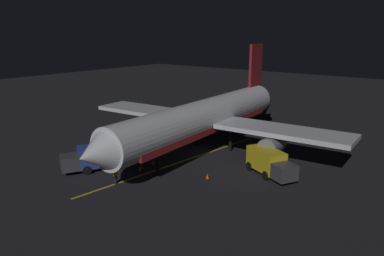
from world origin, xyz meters
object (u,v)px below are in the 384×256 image
at_px(airliner, 205,118).
at_px(baggage_truck, 93,158).
at_px(ground_crew_worker, 115,175).
at_px(catering_truck, 269,163).
at_px(traffic_cone_near_right, 207,176).
at_px(traffic_cone_under_wing, 140,169).
at_px(traffic_cone_near_left, 141,166).
at_px(traffic_cone_far, 153,163).

bearing_deg(airliner, baggage_truck, 65.46).
distance_m(baggage_truck, ground_crew_worker, 4.78).
bearing_deg(airliner, catering_truck, 166.72).
bearing_deg(traffic_cone_near_right, traffic_cone_under_wing, 21.67).
relative_size(catering_truck, traffic_cone_near_right, 11.34).
relative_size(catering_truck, traffic_cone_under_wing, 11.34).
height_order(catering_truck, traffic_cone_under_wing, catering_truck).
relative_size(traffic_cone_near_left, traffic_cone_near_right, 1.00).
distance_m(baggage_truck, traffic_cone_near_right, 12.14).
height_order(airliner, traffic_cone_far, airliner).
height_order(baggage_truck, ground_crew_worker, baggage_truck).
bearing_deg(traffic_cone_near_right, traffic_cone_near_left, 15.34).
xyz_separation_m(airliner, baggage_truck, (5.58, 12.21, -2.87)).
xyz_separation_m(traffic_cone_near_left, traffic_cone_far, (-0.23, -1.55, 0.00)).
bearing_deg(ground_crew_worker, baggage_truck, -12.83).
bearing_deg(ground_crew_worker, traffic_cone_under_wing, -81.47).
relative_size(airliner, catering_truck, 6.01).
xyz_separation_m(catering_truck, traffic_cone_near_left, (11.57, 6.54, -1.06)).
bearing_deg(catering_truck, ground_crew_worker, 46.18).
bearing_deg(traffic_cone_near_left, traffic_cone_far, -98.44).
xyz_separation_m(airliner, catering_truck, (-9.62, 2.27, -2.89)).
bearing_deg(airliner, traffic_cone_near_left, 77.54).
xyz_separation_m(ground_crew_worker, traffic_cone_under_wing, (0.56, -3.75, -0.64)).
distance_m(airliner, ground_crew_worker, 13.71).
bearing_deg(catering_truck, traffic_cone_under_wing, 33.09).
distance_m(traffic_cone_near_left, traffic_cone_near_right, 7.46).
xyz_separation_m(traffic_cone_near_right, traffic_cone_under_wing, (6.75, 2.68, 0.00)).
distance_m(baggage_truck, traffic_cone_far, 6.37).
bearing_deg(traffic_cone_far, baggage_truck, 52.06).
bearing_deg(traffic_cone_near_left, baggage_truck, 43.16).
height_order(ground_crew_worker, traffic_cone_far, ground_crew_worker).
relative_size(traffic_cone_near_left, traffic_cone_under_wing, 1.00).
bearing_deg(airliner, traffic_cone_near_right, 127.54).
xyz_separation_m(ground_crew_worker, traffic_cone_far, (0.78, -6.01, -0.64)).
height_order(ground_crew_worker, traffic_cone_near_left, ground_crew_worker).
xyz_separation_m(catering_truck, traffic_cone_near_right, (4.37, 4.56, -1.06)).
distance_m(traffic_cone_under_wing, traffic_cone_far, 2.26).
height_order(traffic_cone_near_right, traffic_cone_far, same).
xyz_separation_m(airliner, traffic_cone_under_wing, (1.50, 9.51, -3.95)).
bearing_deg(ground_crew_worker, traffic_cone_near_right, -133.86).
bearing_deg(baggage_truck, airliner, -114.54).
height_order(traffic_cone_near_right, traffic_cone_under_wing, same).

